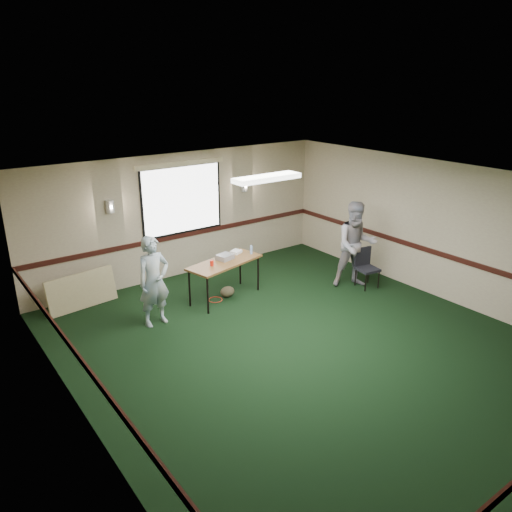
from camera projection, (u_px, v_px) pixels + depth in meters
ground at (302, 346)px, 8.25m from camera, size 8.00×8.00×0.00m
room_shell at (230, 225)px, 9.31m from camera, size 8.00×8.02×8.00m
folding_table at (225, 264)px, 9.77m from camera, size 1.66×0.96×0.78m
projector at (225, 257)px, 9.85m from camera, size 0.35×0.32×0.10m
game_console at (236, 252)px, 10.20m from camera, size 0.27×0.25×0.05m
red_cup at (212, 263)px, 9.52m from camera, size 0.07×0.07×0.11m
water_bottle at (251, 250)px, 10.13m from camera, size 0.05×0.05×0.18m
duffel_bag at (227, 292)px, 10.04m from camera, size 0.31×0.24×0.22m
cable_coil at (215, 300)px, 9.92m from camera, size 0.31×0.31×0.01m
folded_table at (82, 291)px, 9.50m from camera, size 1.35×0.36×0.68m
conference_chair at (365, 264)px, 10.44m from camera, size 0.47×0.48×0.82m
person_left at (154, 281)px, 8.72m from camera, size 0.62×0.43×1.64m
person_right at (356, 245)px, 10.31m from camera, size 1.11×1.04×1.82m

